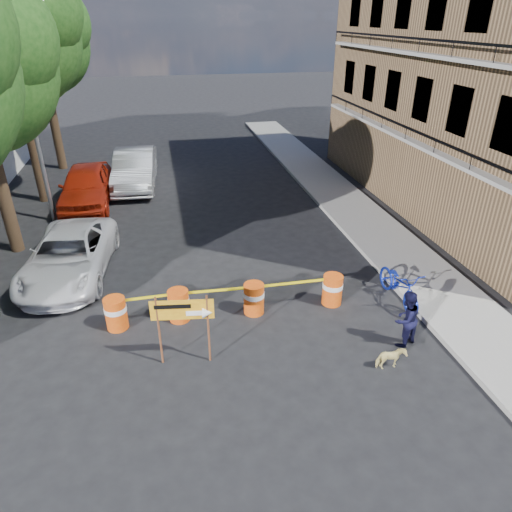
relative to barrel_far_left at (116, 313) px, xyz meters
name	(u,v)px	position (x,y,z in m)	size (l,w,h in m)	color
ground	(242,349)	(3.07, -1.55, -0.47)	(120.00, 120.00, 0.00)	black
sidewalk_east	(371,228)	(9.27, 4.45, -0.40)	(2.40, 40.00, 0.15)	gray
apartment_building	(507,55)	(15.07, 6.45, 5.53)	(8.00, 16.00, 12.00)	olive
tree_mid_b	(10,35)	(-3.67, 10.45, 6.24)	(5.67, 5.40, 9.62)	#332316
tree_far	(39,42)	(-3.67, 15.45, 5.74)	(5.04, 4.80, 8.84)	#332316
streetlamp	(31,109)	(-2.87, 7.95, 3.90)	(1.25, 0.18, 8.00)	gray
barrel_far_left	(116,313)	(0.00, 0.00, 0.00)	(0.58, 0.58, 0.90)	#DA3E0C
barrel_mid_left	(179,305)	(1.63, 0.04, 0.00)	(0.58, 0.58, 0.90)	#DA3E0C
barrel_mid_right	(254,298)	(3.68, -0.06, 0.00)	(0.58, 0.58, 0.90)	#DA3E0C
barrel_far_right	(332,289)	(5.96, -0.07, 0.00)	(0.58, 0.58, 0.90)	#DA3E0C
detour_sign	(191,315)	(1.87, -1.76, 0.88)	(1.43, 0.36, 1.85)	#592D19
pedestrian	(406,319)	(7.06, -2.17, 0.28)	(0.73, 0.57, 1.50)	black
bicycle	(402,269)	(7.87, -0.35, 0.59)	(0.74, 1.11, 2.12)	#1428A9
dog	(391,359)	(6.34, -2.96, -0.19)	(0.31, 0.68, 0.57)	#E6D684
suv_white	(69,256)	(-1.57, 3.15, 0.23)	(2.34, 5.07, 1.41)	silver
sedan_red	(86,186)	(-1.73, 9.54, 0.38)	(2.00, 4.98, 1.70)	#A9220E
sedan_silver	(135,169)	(0.27, 11.60, 0.39)	(1.82, 5.23, 1.72)	silver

